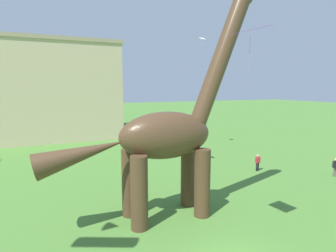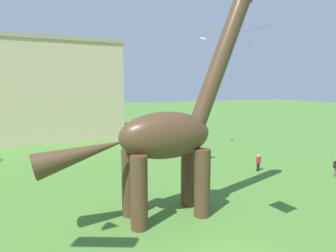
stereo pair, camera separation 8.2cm
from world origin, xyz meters
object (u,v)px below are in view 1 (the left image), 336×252
at_px(dinosaur_sculpture, 165,135).
at_px(kite_far_right, 251,30).
at_px(person_vendor_side, 258,161).
at_px(person_near_flyer, 335,166).
at_px(kite_apex, 203,39).

distance_m(dinosaur_sculpture, kite_far_right, 6.96).
relative_size(dinosaur_sculpture, person_vendor_side, 8.75).
bearing_deg(person_near_flyer, dinosaur_sculpture, -96.24).
bearing_deg(kite_apex, person_near_flyer, -68.68).
distance_m(dinosaur_sculpture, person_near_flyer, 15.85).
distance_m(person_near_flyer, kite_far_right, 17.18).
bearing_deg(kite_far_right, kite_apex, 64.54).
height_order(dinosaur_sculpture, person_vendor_side, dinosaur_sculpture).
distance_m(dinosaur_sculpture, person_vendor_side, 12.27).
xyz_separation_m(person_vendor_side, kite_apex, (-0.35, 9.06, 11.61)).
bearing_deg(person_near_flyer, person_vendor_side, -138.51).
relative_size(kite_far_right, kite_apex, 1.86).
xyz_separation_m(kite_far_right, kite_apex, (8.82, 18.51, 3.10)).
xyz_separation_m(person_vendor_side, person_near_flyer, (4.66, -3.78, 0.04)).
bearing_deg(person_vendor_side, person_near_flyer, 136.44).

